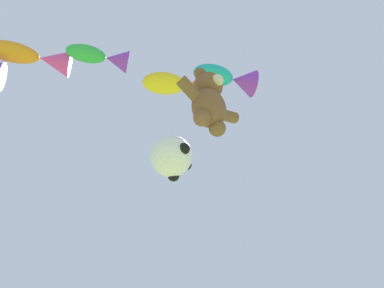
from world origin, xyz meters
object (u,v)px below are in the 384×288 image
(fish_kite_teal, at_px, (228,78))
(fish_kite_tangerine, at_px, (33,57))
(teddy_bear_kite, at_px, (209,101))
(fish_kite_emerald, at_px, (102,57))
(soccer_ball_kite, at_px, (172,157))
(fish_kite_goldfin, at_px, (181,85))

(fish_kite_teal, distance_m, fish_kite_tangerine, 5.36)
(teddy_bear_kite, xyz_separation_m, fish_kite_emerald, (-1.36, 2.68, 3.07))
(soccer_ball_kite, relative_size, fish_kite_teal, 0.43)
(soccer_ball_kite, height_order, fish_kite_teal, fish_kite_teal)
(fish_kite_teal, height_order, fish_kite_emerald, fish_kite_emerald)
(teddy_bear_kite, distance_m, soccer_ball_kite, 1.94)
(fish_kite_teal, bearing_deg, teddy_bear_kite, -154.36)
(fish_kite_teal, xyz_separation_m, fish_kite_tangerine, (-4.29, 3.20, 0.31))
(fish_kite_goldfin, bearing_deg, fish_kite_teal, -44.13)
(fish_kite_tangerine, bearing_deg, teddy_bear_kite, -55.29)
(fish_kite_tangerine, bearing_deg, fish_kite_emerald, -42.64)
(teddy_bear_kite, relative_size, fish_kite_teal, 0.89)
(fish_kite_teal, distance_m, fish_kite_emerald, 3.51)
(teddy_bear_kite, height_order, fish_kite_tangerine, fish_kite_tangerine)
(fish_kite_teal, relative_size, fish_kite_emerald, 1.07)
(teddy_bear_kite, xyz_separation_m, fish_kite_teal, (1.56, 0.75, 2.80))
(fish_kite_emerald, bearing_deg, soccer_ball_kite, -75.15)
(teddy_bear_kite, distance_m, fish_kite_goldfin, 3.13)
(fish_kite_goldfin, bearing_deg, fish_kite_tangerine, 145.72)
(fish_kite_goldfin, distance_m, fish_kite_tangerine, 4.09)
(soccer_ball_kite, bearing_deg, fish_kite_teal, 12.58)
(fish_kite_emerald, bearing_deg, fish_kite_goldfin, -27.23)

